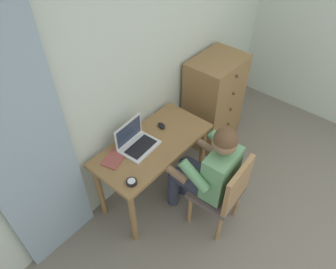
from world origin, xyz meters
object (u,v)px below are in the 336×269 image
(desk, at_px, (153,152))
(laptop, at_px, (136,142))
(dresser, at_px, (213,101))
(computer_mouse, at_px, (161,126))
(desk_clock, at_px, (132,182))
(notebook_pad, at_px, (114,159))
(chair, at_px, (224,192))
(person_seated, at_px, (208,169))

(desk, xyz_separation_m, laptop, (-0.12, 0.09, 0.17))
(dresser, relative_size, computer_mouse, 10.95)
(desk, xyz_separation_m, desk_clock, (-0.45, -0.18, 0.14))
(laptop, distance_m, desk_clock, 0.43)
(desk_clock, bearing_deg, dresser, 8.75)
(desk_clock, xyz_separation_m, notebook_pad, (0.08, 0.30, -0.01))
(dresser, relative_size, chair, 1.27)
(desk, relative_size, laptop, 3.22)
(person_seated, xyz_separation_m, desk_clock, (-0.58, 0.36, 0.09))
(person_seated, height_order, computer_mouse, person_seated)
(dresser, xyz_separation_m, laptop, (-1.23, 0.03, 0.24))
(desk_clock, bearing_deg, chair, -42.51)
(chair, bearing_deg, desk, 100.97)
(person_seated, bearing_deg, chair, -87.41)
(dresser, distance_m, notebook_pad, 1.49)
(chair, height_order, computer_mouse, chair)
(person_seated, distance_m, notebook_pad, 0.83)
(chair, xyz_separation_m, desk_clock, (-0.59, 0.54, 0.27))
(desk, height_order, notebook_pad, notebook_pad)
(laptop, bearing_deg, computer_mouse, -0.59)
(chair, distance_m, desk_clock, 0.84)
(desk, distance_m, notebook_pad, 0.40)
(dresser, bearing_deg, desk_clock, -171.25)
(person_seated, distance_m, computer_mouse, 0.64)
(chair, height_order, person_seated, person_seated)
(dresser, distance_m, person_seated, 1.15)
(notebook_pad, bearing_deg, laptop, -22.10)
(person_seated, bearing_deg, laptop, 111.63)
(dresser, height_order, person_seated, person_seated)
(chair, bearing_deg, person_seated, 92.59)
(laptop, relative_size, notebook_pad, 1.70)
(dresser, distance_m, laptop, 1.25)
(computer_mouse, bearing_deg, dresser, 18.74)
(computer_mouse, height_order, desk_clock, computer_mouse)
(computer_mouse, bearing_deg, desk, -137.97)
(person_seated, xyz_separation_m, notebook_pad, (-0.50, 0.66, 0.08))
(computer_mouse, bearing_deg, chair, -75.45)
(notebook_pad, bearing_deg, chair, -74.20)
(dresser, height_order, laptop, dresser)
(person_seated, relative_size, laptop, 3.32)
(dresser, relative_size, notebook_pad, 5.21)
(person_seated, bearing_deg, computer_mouse, 81.64)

